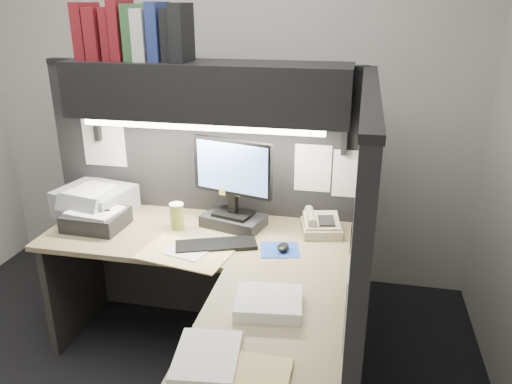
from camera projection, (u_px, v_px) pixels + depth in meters
wall_back at (223, 94)px, 3.45m from camera, size 3.50×0.04×2.70m
partition_back at (205, 198)px, 3.12m from camera, size 1.90×0.06×1.60m
partition_right at (356, 273)px, 2.25m from camera, size 0.06×1.50×1.60m
desk at (229, 347)px, 2.32m from camera, size 1.70×1.53×0.73m
overhead_shelf at (207, 90)px, 2.69m from camera, size 1.55×0.34×0.30m
task_light_tube at (200, 127)px, 2.62m from camera, size 1.32×0.04×0.04m
monitor at (233, 193)px, 2.82m from camera, size 0.47×0.29×0.52m
keyboard at (216, 245)px, 2.64m from camera, size 0.45×0.28×0.02m
mousepad at (280, 250)px, 2.61m from camera, size 0.24×0.22×0.00m
mouse at (283, 247)px, 2.60m from camera, size 0.06×0.09×0.04m
telephone at (321, 226)px, 2.79m from camera, size 0.25×0.26×0.09m
coffee_cup at (177, 217)px, 2.84m from camera, size 0.10×0.10×0.14m
printer at (95, 201)px, 3.04m from camera, size 0.47×0.42×0.16m
notebook_stack at (96, 219)px, 2.86m from camera, size 0.33×0.28×0.10m
open_folder at (185, 253)px, 2.57m from camera, size 0.50×0.37×0.01m
paper_stack_a at (269, 303)px, 2.11m from camera, size 0.31×0.27×0.05m
paper_stack_b at (207, 357)px, 1.81m from camera, size 0.26×0.31×0.03m
manila_stack at (254, 384)px, 1.69m from camera, size 0.23×0.29×0.02m
binder_row at (135, 33)px, 2.66m from camera, size 0.62×0.25×0.31m
pinned_papers at (253, 184)px, 2.62m from camera, size 1.76×1.31×0.51m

